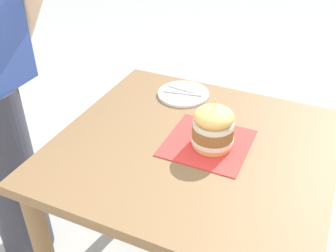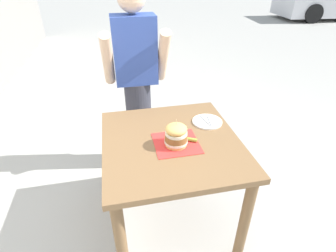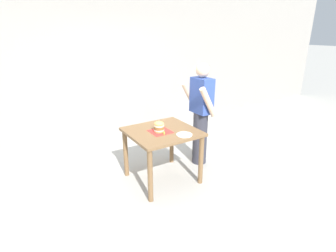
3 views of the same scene
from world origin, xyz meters
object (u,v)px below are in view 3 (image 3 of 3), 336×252
pickle_spear (164,133)px  patio_table (162,139)px  side_plate_with_forks (184,135)px  sandwich (159,127)px  diner_across_table (201,113)px

pickle_spear → patio_table: bearing=160.6°
pickle_spear → side_plate_with_forks: size_ratio=0.33×
patio_table → side_plate_with_forks: size_ratio=4.37×
sandwich → pickle_spear: sandwich is taller
pickle_spear → side_plate_with_forks: (0.19, 0.21, -0.01)m
sandwich → side_plate_with_forks: (0.29, 0.23, -0.07)m
sandwich → pickle_spear: 0.13m
patio_table → diner_across_table: bearing=99.3°
patio_table → diner_across_table: diner_across_table is taller
sandwich → diner_across_table: 0.89m
patio_table → diner_across_table: 0.85m
diner_across_table → sandwich: bearing=-80.2°
sandwich → pickle_spear: size_ratio=2.56×
side_plate_with_forks → diner_across_table: (-0.45, 0.64, 0.08)m
patio_table → sandwich: size_ratio=5.13×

